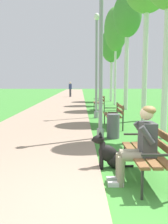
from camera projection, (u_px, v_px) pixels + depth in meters
name	position (u px, v px, depth m)	size (l,w,h in m)	color
ground_plane	(127.00, 210.00, 3.18)	(120.00, 120.00, 0.00)	#3D8433
paved_path	(67.00, 97.00, 26.98)	(3.53, 60.00, 0.04)	gray
park_bench_near	(151.00, 150.00, 4.09)	(0.55, 1.50, 0.85)	brown
park_bench_mid	(115.00, 113.00, 8.96)	(0.55, 1.50, 0.85)	brown
park_bench_far	(100.00, 102.00, 14.34)	(0.55, 1.50, 0.85)	brown
person_seated_on_near_bench	(140.00, 142.00, 3.93)	(0.74, 0.49, 1.25)	gray
dog_black	(111.00, 155.00, 4.70)	(0.83, 0.32, 0.71)	black
lamp_post_near	(101.00, 58.00, 6.89)	(0.24, 0.24, 4.39)	gray
lamp_post_mid	(96.00, 65.00, 11.13)	(0.24, 0.24, 4.59)	gray
birch_tree_fourth	(127.00, 17.00, 14.21)	(1.61, 1.73, 6.64)	silver
birch_tree_fifth	(116.00, 30.00, 17.37)	(1.61, 1.44, 6.78)	silver
birch_tree_sixth	(112.00, 46.00, 20.78)	(1.77, 1.83, 6.09)	silver
litter_bin	(113.00, 126.00, 7.25)	(0.36, 0.36, 0.70)	#515156
pedestrian_distant	(70.00, 89.00, 27.24)	(0.32, 0.22, 1.65)	#383842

